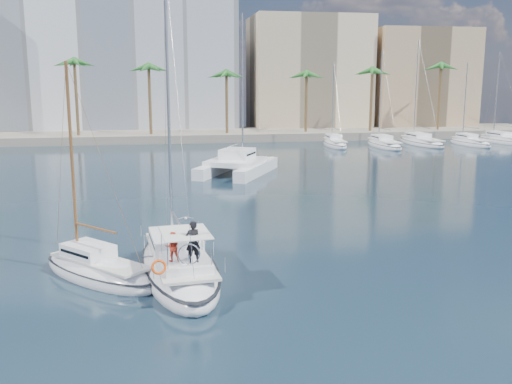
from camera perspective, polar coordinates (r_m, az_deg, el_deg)
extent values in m
plane|color=black|center=(31.66, -0.96, -5.76)|extent=(160.00, 160.00, 0.00)
cube|color=gray|center=(91.46, -6.92, 5.67)|extent=(120.00, 14.00, 1.20)
cube|color=white|center=(103.30, -14.32, 13.48)|extent=(42.00, 16.00, 28.00)
cube|color=beige|center=(103.43, 5.19, 11.55)|extent=(20.00, 14.00, 20.00)
cube|color=tan|center=(108.48, 15.90, 10.63)|extent=(18.00, 12.00, 18.00)
cylinder|color=brown|center=(87.15, -6.85, 8.47)|extent=(0.44, 0.44, 10.50)
sphere|color=#266725|center=(87.07, -6.94, 11.92)|extent=(3.60, 3.60, 3.60)
cylinder|color=brown|center=(95.22, 14.27, 8.43)|extent=(0.44, 0.44, 10.50)
sphere|color=#266725|center=(95.15, 14.42, 11.59)|extent=(3.60, 3.60, 3.60)
ellipsoid|color=white|center=(27.64, -7.71, -7.71)|extent=(4.43, 10.92, 2.21)
ellipsoid|color=black|center=(27.54, -7.73, -7.09)|extent=(4.48, 11.02, 0.18)
cube|color=silver|center=(27.19, -7.70, -6.18)|extent=(3.20, 8.17, 0.12)
cube|color=white|center=(28.25, -8.06, -4.76)|extent=(2.61, 3.69, 0.60)
cube|color=black|center=(28.25, -8.07, -4.72)|extent=(2.59, 3.28, 0.14)
cylinder|color=#B7BABF|center=(28.42, -8.77, 8.97)|extent=(0.15, 0.15, 13.94)
cylinder|color=#B7BABF|center=(27.06, -7.87, -2.83)|extent=(0.54, 4.28, 0.11)
cube|color=white|center=(25.18, -7.05, -7.00)|extent=(2.27, 2.85, 0.36)
cube|color=white|center=(24.70, -7.09, -4.05)|extent=(2.27, 2.85, 0.04)
torus|color=silver|center=(24.02, -6.72, -6.22)|extent=(0.96, 0.15, 0.96)
torus|color=#FF500D|center=(23.57, -9.69, -7.42)|extent=(0.65, 0.26, 0.64)
imported|color=black|center=(24.31, -6.34, -4.98)|extent=(0.75, 0.60, 1.81)
imported|color=#B72D1C|center=(24.68, -8.35, -5.42)|extent=(0.66, 0.53, 1.29)
ellipsoid|color=white|center=(28.07, -15.45, -7.88)|extent=(6.67, 6.97, 1.73)
ellipsoid|color=black|center=(27.99, -15.48, -7.40)|extent=(6.74, 7.04, 0.18)
cube|color=silver|center=(27.76, -15.35, -6.67)|extent=(4.94, 5.17, 0.12)
cube|color=white|center=(28.31, -16.43, -5.61)|extent=(2.77, 2.82, 0.60)
cube|color=black|center=(28.31, -16.43, -5.57)|extent=(2.59, 2.63, 0.14)
cylinder|color=brown|center=(28.11, -17.93, 3.04)|extent=(0.15, 0.15, 9.08)
cylinder|color=brown|center=(27.50, -15.78, -3.48)|extent=(2.09, 2.26, 0.11)
cube|color=white|center=(57.63, -3.78, 2.49)|extent=(6.00, 9.91, 1.10)
cube|color=white|center=(56.26, 0.10, 2.30)|extent=(6.00, 9.91, 1.10)
cube|color=white|center=(56.31, -2.05, 3.07)|extent=(6.86, 7.33, 0.50)
cube|color=white|center=(56.71, -1.88, 3.84)|extent=(4.05, 4.16, 1.00)
cube|color=black|center=(56.70, -1.88, 3.89)|extent=(3.87, 3.80, 0.18)
cylinder|color=#B7BABF|center=(57.75, -1.37, 10.50)|extent=(0.18, 0.18, 14.10)
ellipsoid|color=silver|center=(35.73, -7.04, -2.63)|extent=(0.19, 0.37, 0.17)
sphere|color=silver|center=(35.90, -7.05, -2.53)|extent=(0.10, 0.10, 0.10)
cube|color=gray|center=(35.71, -7.46, -2.59)|extent=(0.42, 0.15, 0.10)
cube|color=gray|center=(35.74, -6.62, -2.56)|extent=(0.42, 0.15, 0.10)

